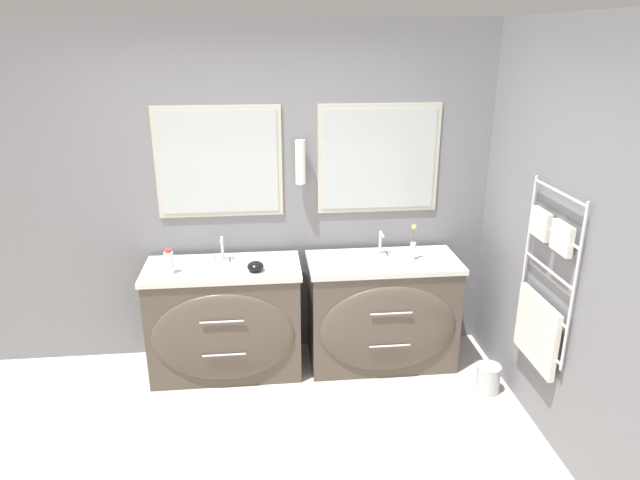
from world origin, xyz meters
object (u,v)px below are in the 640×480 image
Objects in this scene: toiletry_bottle at (169,262)px; vanity_right at (382,313)px; flower_vase at (413,247)px; waste_bin at (488,378)px; amenity_bowl at (255,266)px; vanity_left at (225,321)px.

vanity_right is at bearing 1.97° from toiletry_bottle.
waste_bin is (0.48, -0.49, -0.86)m from flower_vase.
amenity_bowl is 1.19m from flower_vase.
vanity_left reaches higher than waste_bin.
amenity_bowl is at bearing 166.80° from waste_bin.
amenity_bowl is at bearing -2.31° from toiletry_bottle.
flower_vase is at bearing 134.59° from waste_bin.
toiletry_bottle reaches higher than vanity_left.
flower_vase is (1.18, 0.10, 0.07)m from amenity_bowl.
waste_bin is at bearing -10.34° from toiletry_bottle.
waste_bin is (2.27, -0.41, -0.84)m from toiletry_bottle.
toiletry_bottle is 1.53× the size of amenity_bowl.
amenity_bowl is (0.25, -0.08, 0.47)m from vanity_left.
toiletry_bottle is 0.61m from amenity_bowl.
vanity_left is 4.11× the size of flower_vase.
amenity_bowl is 1.88m from waste_bin.
vanity_left is at bearing 162.25° from amenity_bowl.
vanity_left is 0.63m from toiletry_bottle.
toiletry_bottle is 0.85× the size of waste_bin.
vanity_left is at bearing 166.20° from waste_bin.
vanity_right is 0.58m from flower_vase.
amenity_bowl is (0.61, -0.02, -0.05)m from toiletry_bottle.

